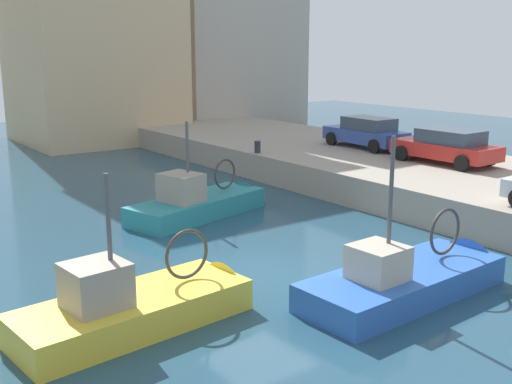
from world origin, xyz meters
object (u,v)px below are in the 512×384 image
object	(u,v)px
fishing_boat_blue	(414,289)
mooring_bollard_mid	(257,147)
fishing_boat_teal	(204,211)
parked_car_blue	(366,132)
fishing_boat_yellow	(149,317)
parked_car_red	(447,146)

from	to	relation	value
fishing_boat_blue	mooring_bollard_mid	world-z (taller)	fishing_boat_blue
fishing_boat_teal	parked_car_blue	size ratio (longest dim) A/B	1.46
mooring_bollard_mid	fishing_boat_yellow	bearing A→B (deg)	-134.99
fishing_boat_blue	fishing_boat_yellow	world-z (taller)	fishing_boat_blue
parked_car_blue	mooring_bollard_mid	xyz separation A→B (m)	(-5.11, 1.82, -0.47)
fishing_boat_teal	fishing_boat_yellow	size ratio (longest dim) A/B	1.05
fishing_boat_teal	mooring_bollard_mid	distance (m)	6.72
fishing_boat_yellow	parked_car_blue	size ratio (longest dim) A/B	1.38
fishing_boat_blue	fishing_boat_yellow	bearing A→B (deg)	159.31
fishing_boat_yellow	mooring_bollard_mid	world-z (taller)	fishing_boat_yellow
parked_car_red	fishing_boat_teal	bearing A→B (deg)	164.51
fishing_boat_teal	mooring_bollard_mid	xyz separation A→B (m)	(5.27, 3.94, 1.34)
fishing_boat_blue	fishing_boat_yellow	distance (m)	6.50
parked_car_blue	fishing_boat_yellow	bearing A→B (deg)	-150.29
mooring_bollard_mid	parked_car_blue	bearing A→B (deg)	-19.55
parked_car_blue	fishing_boat_blue	bearing A→B (deg)	-131.15
mooring_bollard_mid	fishing_boat_blue	bearing A→B (deg)	-110.35
fishing_boat_blue	mooring_bollard_mid	distance (m)	14.26
parked_car_red	mooring_bollard_mid	xyz separation A→B (m)	(-4.77, 6.72, -0.46)
fishing_boat_yellow	mooring_bollard_mid	bearing A→B (deg)	45.01
fishing_boat_yellow	mooring_bollard_mid	xyz separation A→B (m)	(11.01, 11.01, 1.36)
fishing_boat_teal	fishing_boat_yellow	xyz separation A→B (m)	(-5.74, -7.08, -0.02)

